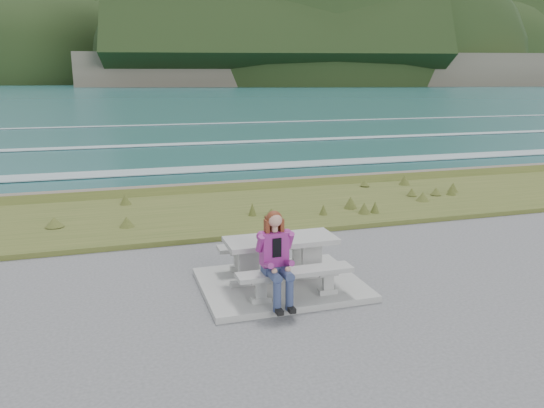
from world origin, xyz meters
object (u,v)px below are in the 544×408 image
object	(u,v)px
picnic_table	(281,248)
bench_seaward	(269,248)
bench_landward	(295,276)
seated_woman	(278,271)

from	to	relation	value
picnic_table	bench_seaward	world-z (taller)	picnic_table
bench_landward	bench_seaward	distance (m)	1.40
picnic_table	bench_landward	bearing A→B (deg)	-90.00
bench_seaward	seated_woman	distance (m)	1.57
bench_landward	seated_woman	size ratio (longest dim) A/B	1.29
bench_landward	bench_seaward	xyz separation A→B (m)	(0.00, 1.40, 0.00)
seated_woman	picnic_table	bearing A→B (deg)	66.90
picnic_table	seated_woman	distance (m)	0.90
picnic_table	bench_landward	distance (m)	0.74
seated_woman	bench_seaward	bearing A→B (deg)	76.17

